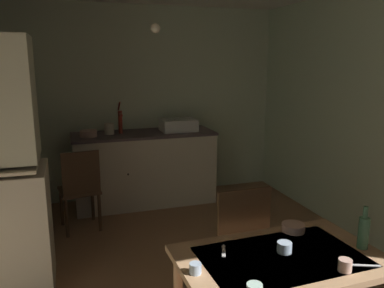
{
  "coord_description": "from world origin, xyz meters",
  "views": [
    {
      "loc": [
        -0.77,
        -2.87,
        1.8
      ],
      "look_at": [
        0.15,
        -0.05,
        1.15
      ],
      "focal_mm": 36.06,
      "sensor_mm": 36.0,
      "label": 1
    }
  ],
  "objects_px": {
    "mixing_bowl_counter": "(88,134)",
    "dining_table": "(281,272)",
    "chair_by_counter": "(80,188)",
    "chair_far_side": "(236,247)",
    "serving_bowl_wide": "(293,228)",
    "teacup_mint": "(195,268)",
    "sink_basin": "(178,125)",
    "hand_pump": "(120,120)",
    "glass_bottle": "(364,232)"
  },
  "relations": [
    {
      "from": "teacup_mint",
      "to": "sink_basin",
      "type": "bearing_deg",
      "value": 75.54
    },
    {
      "from": "sink_basin",
      "to": "glass_bottle",
      "type": "xyz_separation_m",
      "value": [
        0.25,
        -3.02,
        -0.17
      ]
    },
    {
      "from": "dining_table",
      "to": "sink_basin",
      "type": "bearing_deg",
      "value": 85.11
    },
    {
      "from": "dining_table",
      "to": "serving_bowl_wide",
      "type": "xyz_separation_m",
      "value": [
        0.24,
        0.27,
        0.12
      ]
    },
    {
      "from": "sink_basin",
      "to": "chair_far_side",
      "type": "relative_size",
      "value": 0.46
    },
    {
      "from": "chair_far_side",
      "to": "hand_pump",
      "type": "bearing_deg",
      "value": 100.88
    },
    {
      "from": "hand_pump",
      "to": "glass_bottle",
      "type": "height_order",
      "value": "hand_pump"
    },
    {
      "from": "dining_table",
      "to": "chair_by_counter",
      "type": "relative_size",
      "value": 1.31
    },
    {
      "from": "chair_by_counter",
      "to": "glass_bottle",
      "type": "xyz_separation_m",
      "value": [
        1.51,
        -2.39,
        0.35
      ]
    },
    {
      "from": "hand_pump",
      "to": "teacup_mint",
      "type": "distance_m",
      "value": 3.04
    },
    {
      "from": "serving_bowl_wide",
      "to": "teacup_mint",
      "type": "height_order",
      "value": "teacup_mint"
    },
    {
      "from": "dining_table",
      "to": "glass_bottle",
      "type": "relative_size",
      "value": 4.57
    },
    {
      "from": "chair_by_counter",
      "to": "serving_bowl_wide",
      "type": "xyz_separation_m",
      "value": [
        1.25,
        -2.07,
        0.27
      ]
    },
    {
      "from": "sink_basin",
      "to": "dining_table",
      "type": "xyz_separation_m",
      "value": [
        -0.25,
        -2.96,
        -0.37
      ]
    },
    {
      "from": "mixing_bowl_counter",
      "to": "serving_bowl_wide",
      "type": "relative_size",
      "value": 1.38
    },
    {
      "from": "hand_pump",
      "to": "dining_table",
      "type": "bearing_deg",
      "value": -81.04
    },
    {
      "from": "teacup_mint",
      "to": "glass_bottle",
      "type": "xyz_separation_m",
      "value": [
        1.01,
        -0.04,
        0.07
      ]
    },
    {
      "from": "mixing_bowl_counter",
      "to": "glass_bottle",
      "type": "xyz_separation_m",
      "value": [
        1.37,
        -2.97,
        -0.13
      ]
    },
    {
      "from": "mixing_bowl_counter",
      "to": "chair_far_side",
      "type": "height_order",
      "value": "mixing_bowl_counter"
    },
    {
      "from": "glass_bottle",
      "to": "chair_by_counter",
      "type": "bearing_deg",
      "value": 122.31
    },
    {
      "from": "chair_far_side",
      "to": "teacup_mint",
      "type": "xyz_separation_m",
      "value": [
        -0.51,
        -0.59,
        0.25
      ]
    },
    {
      "from": "chair_far_side",
      "to": "dining_table",
      "type": "bearing_deg",
      "value": -89.23
    },
    {
      "from": "hand_pump",
      "to": "glass_bottle",
      "type": "distance_m",
      "value": 3.22
    },
    {
      "from": "dining_table",
      "to": "chair_far_side",
      "type": "relative_size",
      "value": 1.21
    },
    {
      "from": "chair_far_side",
      "to": "glass_bottle",
      "type": "height_order",
      "value": "glass_bottle"
    },
    {
      "from": "hand_pump",
      "to": "serving_bowl_wide",
      "type": "relative_size",
      "value": 2.67
    },
    {
      "from": "sink_basin",
      "to": "serving_bowl_wide",
      "type": "xyz_separation_m",
      "value": [
        -0.01,
        -2.69,
        -0.24
      ]
    },
    {
      "from": "serving_bowl_wide",
      "to": "glass_bottle",
      "type": "bearing_deg",
      "value": -51.22
    },
    {
      "from": "sink_basin",
      "to": "dining_table",
      "type": "distance_m",
      "value": 3.0
    },
    {
      "from": "chair_far_side",
      "to": "teacup_mint",
      "type": "height_order",
      "value": "chair_far_side"
    },
    {
      "from": "sink_basin",
      "to": "hand_pump",
      "type": "distance_m",
      "value": 0.73
    },
    {
      "from": "chair_far_side",
      "to": "serving_bowl_wide",
      "type": "relative_size",
      "value": 6.63
    },
    {
      "from": "mixing_bowl_counter",
      "to": "sink_basin",
      "type": "bearing_deg",
      "value": 2.56
    },
    {
      "from": "mixing_bowl_counter",
      "to": "glass_bottle",
      "type": "height_order",
      "value": "mixing_bowl_counter"
    },
    {
      "from": "dining_table",
      "to": "glass_bottle",
      "type": "bearing_deg",
      "value": -6.14
    },
    {
      "from": "mixing_bowl_counter",
      "to": "serving_bowl_wide",
      "type": "bearing_deg",
      "value": -67.25
    },
    {
      "from": "dining_table",
      "to": "chair_far_side",
      "type": "distance_m",
      "value": 0.59
    },
    {
      "from": "chair_far_side",
      "to": "teacup_mint",
      "type": "relative_size",
      "value": 15.32
    },
    {
      "from": "dining_table",
      "to": "chair_by_counter",
      "type": "xyz_separation_m",
      "value": [
        -1.01,
        2.34,
        -0.15
      ]
    },
    {
      "from": "sink_basin",
      "to": "teacup_mint",
      "type": "xyz_separation_m",
      "value": [
        -0.77,
        -2.98,
        -0.24
      ]
    },
    {
      "from": "mixing_bowl_counter",
      "to": "dining_table",
      "type": "relative_size",
      "value": 0.17
    },
    {
      "from": "sink_basin",
      "to": "chair_by_counter",
      "type": "xyz_separation_m",
      "value": [
        -1.26,
        -0.62,
        -0.52
      ]
    },
    {
      "from": "chair_by_counter",
      "to": "glass_bottle",
      "type": "relative_size",
      "value": 3.5
    },
    {
      "from": "chair_far_side",
      "to": "chair_by_counter",
      "type": "bearing_deg",
      "value": 119.74
    },
    {
      "from": "sink_basin",
      "to": "dining_table",
      "type": "bearing_deg",
      "value": -94.89
    },
    {
      "from": "chair_far_side",
      "to": "mixing_bowl_counter",
      "type": "bearing_deg",
      "value": 110.22
    },
    {
      "from": "mixing_bowl_counter",
      "to": "chair_by_counter",
      "type": "height_order",
      "value": "mixing_bowl_counter"
    },
    {
      "from": "teacup_mint",
      "to": "mixing_bowl_counter",
      "type": "bearing_deg",
      "value": 96.87
    },
    {
      "from": "hand_pump",
      "to": "teacup_mint",
      "type": "xyz_separation_m",
      "value": [
        -0.04,
        -3.02,
        -0.33
      ]
    },
    {
      "from": "mixing_bowl_counter",
      "to": "dining_table",
      "type": "bearing_deg",
      "value": -73.43
    }
  ]
}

